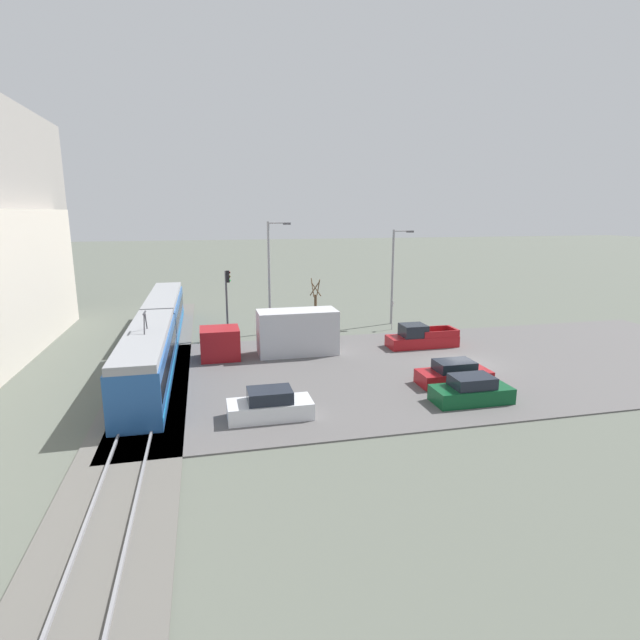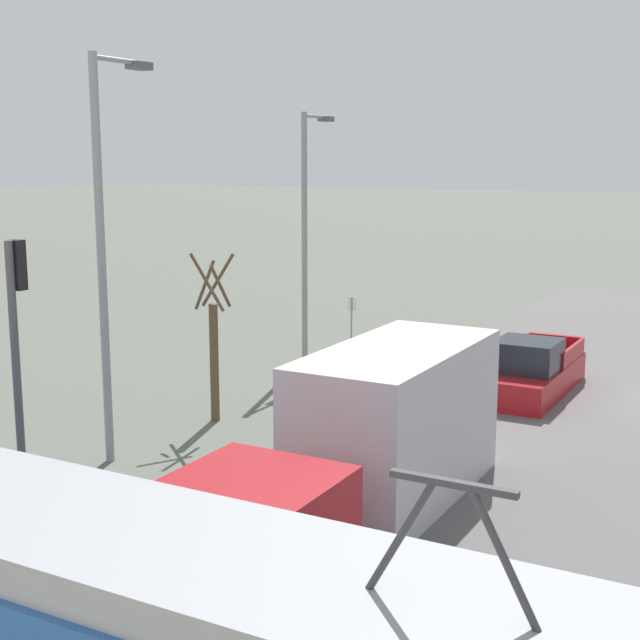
{
  "view_description": "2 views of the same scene",
  "coord_description": "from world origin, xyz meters",
  "px_view_note": "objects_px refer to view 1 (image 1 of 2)",
  "views": [
    {
      "loc": [
        -29.39,
        16.84,
        10.14
      ],
      "look_at": [
        4.91,
        8.86,
        2.49
      ],
      "focal_mm": 28.0,
      "sensor_mm": 36.0,
      "label": 1
    },
    {
      "loc": [
        -2.22,
        26.88,
        7.1
      ],
      "look_at": [
        7.61,
        9.0,
        3.36
      ],
      "focal_mm": 50.0,
      "sensor_mm": 36.0,
      "label": 2
    }
  ],
  "objects_px": {
    "traffic_light_pole": "(227,295)",
    "street_lamp_near_crossing": "(395,271)",
    "box_truck": "(279,335)",
    "light_rail_tram": "(158,332)",
    "pickup_truck": "(421,338)",
    "street_lamp_mid_block": "(271,271)",
    "sedan_car_1": "(471,391)",
    "street_tree": "(316,308)",
    "no_parking_sign": "(392,312)",
    "sedan_car_2": "(454,374)",
    "sedan_car_0": "(270,406)"
  },
  "relations": [
    {
      "from": "sedan_car_0",
      "to": "street_lamp_mid_block",
      "type": "bearing_deg",
      "value": -8.13
    },
    {
      "from": "sedan_car_0",
      "to": "sedan_car_1",
      "type": "xyz_separation_m",
      "value": [
        -0.38,
        -10.87,
        -0.0
      ]
    },
    {
      "from": "traffic_light_pole",
      "to": "street_lamp_near_crossing",
      "type": "xyz_separation_m",
      "value": [
        2.26,
        -15.13,
        1.34
      ]
    },
    {
      "from": "sedan_car_1",
      "to": "no_parking_sign",
      "type": "relative_size",
      "value": 1.67
    },
    {
      "from": "sedan_car_0",
      "to": "street_tree",
      "type": "bearing_deg",
      "value": -19.56
    },
    {
      "from": "sedan_car_1",
      "to": "street_lamp_mid_block",
      "type": "bearing_deg",
      "value": 24.38
    },
    {
      "from": "light_rail_tram",
      "to": "street_lamp_mid_block",
      "type": "xyz_separation_m",
      "value": [
        4.66,
        -8.9,
        3.65
      ]
    },
    {
      "from": "sedan_car_1",
      "to": "sedan_car_2",
      "type": "relative_size",
      "value": 0.98
    },
    {
      "from": "light_rail_tram",
      "to": "sedan_car_2",
      "type": "xyz_separation_m",
      "value": [
        -10.82,
        -17.66,
        -1.01
      ]
    },
    {
      "from": "sedan_car_1",
      "to": "sedan_car_0",
      "type": "bearing_deg",
      "value": 88.01
    },
    {
      "from": "sedan_car_2",
      "to": "street_lamp_near_crossing",
      "type": "distance_m",
      "value": 17.41
    },
    {
      "from": "street_lamp_near_crossing",
      "to": "street_lamp_mid_block",
      "type": "bearing_deg",
      "value": 95.97
    },
    {
      "from": "pickup_truck",
      "to": "sedan_car_2",
      "type": "relative_size",
      "value": 1.23
    },
    {
      "from": "sedan_car_0",
      "to": "no_parking_sign",
      "type": "relative_size",
      "value": 1.65
    },
    {
      "from": "box_truck",
      "to": "pickup_truck",
      "type": "relative_size",
      "value": 1.81
    },
    {
      "from": "street_lamp_mid_block",
      "to": "street_tree",
      "type": "bearing_deg",
      "value": -94.27
    },
    {
      "from": "street_lamp_near_crossing",
      "to": "no_parking_sign",
      "type": "relative_size",
      "value": 3.37
    },
    {
      "from": "sedan_car_0",
      "to": "street_lamp_mid_block",
      "type": "distance_m",
      "value": 18.71
    },
    {
      "from": "box_truck",
      "to": "light_rail_tram",
      "type": "bearing_deg",
      "value": 75.09
    },
    {
      "from": "box_truck",
      "to": "street_tree",
      "type": "height_order",
      "value": "street_tree"
    },
    {
      "from": "box_truck",
      "to": "sedan_car_2",
      "type": "height_order",
      "value": "box_truck"
    },
    {
      "from": "street_tree",
      "to": "street_lamp_near_crossing",
      "type": "relative_size",
      "value": 0.54
    },
    {
      "from": "light_rail_tram",
      "to": "traffic_light_pole",
      "type": "bearing_deg",
      "value": -55.19
    },
    {
      "from": "sedan_car_2",
      "to": "no_parking_sign",
      "type": "height_order",
      "value": "no_parking_sign"
    },
    {
      "from": "sedan_car_2",
      "to": "no_parking_sign",
      "type": "xyz_separation_m",
      "value": [
        14.43,
        -1.66,
        0.87
      ]
    },
    {
      "from": "box_truck",
      "to": "street_lamp_near_crossing",
      "type": "height_order",
      "value": "street_lamp_near_crossing"
    },
    {
      "from": "sedan_car_2",
      "to": "sedan_car_1",
      "type": "bearing_deg",
      "value": -9.21
    },
    {
      "from": "box_truck",
      "to": "sedan_car_0",
      "type": "xyz_separation_m",
      "value": [
        -11.03,
        2.12,
        -0.86
      ]
    },
    {
      "from": "box_truck",
      "to": "no_parking_sign",
      "type": "height_order",
      "value": "box_truck"
    },
    {
      "from": "light_rail_tram",
      "to": "pickup_truck",
      "type": "bearing_deg",
      "value": -97.39
    },
    {
      "from": "box_truck",
      "to": "street_lamp_near_crossing",
      "type": "distance_m",
      "value": 14.75
    },
    {
      "from": "sedan_car_1",
      "to": "street_lamp_near_crossing",
      "type": "xyz_separation_m",
      "value": [
        19.52,
        -3.11,
        4.24
      ]
    },
    {
      "from": "light_rail_tram",
      "to": "street_tree",
      "type": "xyz_separation_m",
      "value": [
        4.38,
        -12.61,
        0.41
      ]
    },
    {
      "from": "no_parking_sign",
      "to": "sedan_car_1",
      "type": "bearing_deg",
      "value": 173.02
    },
    {
      "from": "pickup_truck",
      "to": "sedan_car_0",
      "type": "xyz_separation_m",
      "value": [
        -10.78,
        12.95,
        -0.05
      ]
    },
    {
      "from": "sedan_car_1",
      "to": "street_tree",
      "type": "height_order",
      "value": "street_tree"
    },
    {
      "from": "sedan_car_2",
      "to": "street_tree",
      "type": "distance_m",
      "value": 16.08
    },
    {
      "from": "box_truck",
      "to": "street_lamp_mid_block",
      "type": "xyz_separation_m",
      "value": [
        6.91,
        -0.44,
        3.78
      ]
    },
    {
      "from": "traffic_light_pole",
      "to": "street_lamp_near_crossing",
      "type": "distance_m",
      "value": 15.36
    },
    {
      "from": "street_lamp_near_crossing",
      "to": "light_rail_tram",
      "type": "bearing_deg",
      "value": 106.08
    },
    {
      "from": "traffic_light_pole",
      "to": "street_tree",
      "type": "bearing_deg",
      "value": -83.97
    },
    {
      "from": "no_parking_sign",
      "to": "pickup_truck",
      "type": "bearing_deg",
      "value": 179.69
    },
    {
      "from": "pickup_truck",
      "to": "no_parking_sign",
      "type": "bearing_deg",
      "value": -0.31
    },
    {
      "from": "traffic_light_pole",
      "to": "street_lamp_mid_block",
      "type": "relative_size",
      "value": 0.59
    },
    {
      "from": "traffic_light_pole",
      "to": "sedan_car_0",
      "type": "bearing_deg",
      "value": -176.07
    },
    {
      "from": "sedan_car_1",
      "to": "street_tree",
      "type": "distance_m",
      "value": 18.67
    },
    {
      "from": "sedan_car_0",
      "to": "sedan_car_2",
      "type": "xyz_separation_m",
      "value": [
        2.47,
        -11.33,
        -0.02
      ]
    },
    {
      "from": "sedan_car_2",
      "to": "street_lamp_mid_block",
      "type": "bearing_deg",
      "value": -150.48
    },
    {
      "from": "box_truck",
      "to": "pickup_truck",
      "type": "bearing_deg",
      "value": -91.32
    },
    {
      "from": "light_rail_tram",
      "to": "traffic_light_pole",
      "type": "xyz_separation_m",
      "value": [
        3.6,
        -5.17,
        1.91
      ]
    }
  ]
}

